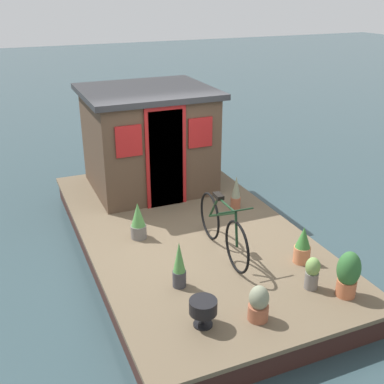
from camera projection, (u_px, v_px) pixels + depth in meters
ground_plane at (187, 249)px, 7.78m from camera, size 60.00×60.00×0.00m
houseboat_deck at (187, 238)px, 7.70m from camera, size 5.97×3.25×0.40m
houseboat_cabin at (149, 139)px, 8.82m from camera, size 2.07×2.31×1.88m
bicycle at (223, 228)px, 6.74m from camera, size 1.71×0.50×0.87m
potted_plant_basil at (179, 266)px, 6.02m from camera, size 0.18×0.18×0.64m
potted_plant_geranium at (236, 193)px, 8.16m from camera, size 0.17×0.17×0.59m
potted_plant_sage at (259, 304)px, 5.44m from camera, size 0.24×0.24×0.45m
potted_plant_lavender at (303, 246)px, 6.57m from camera, size 0.23×0.23×0.54m
potted_plant_mint at (312, 273)px, 6.01m from camera, size 0.19×0.19×0.44m
potted_plant_thyme at (348, 274)px, 5.83m from camera, size 0.29×0.29×0.62m
potted_plant_rosemary at (138, 221)px, 7.20m from camera, size 0.24×0.24×0.58m
charcoal_grill at (203, 308)px, 5.34m from camera, size 0.32×0.32×0.34m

